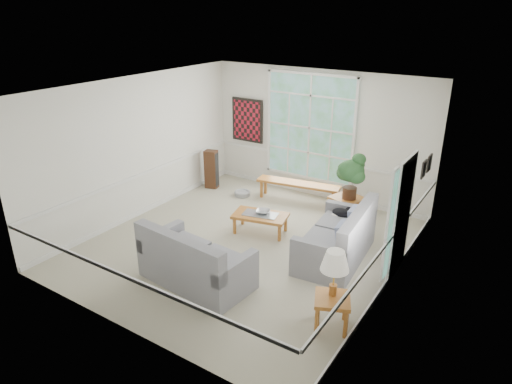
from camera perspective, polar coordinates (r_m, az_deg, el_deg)
floor at (r=8.91m, az=-1.25°, el=-6.56°), size 5.50×6.00×0.01m
ceiling at (r=7.91m, az=-1.43°, el=12.86°), size 5.50×6.00×0.02m
wall_back at (r=10.78m, az=7.74°, el=7.10°), size 5.50×0.02×3.00m
wall_front at (r=6.25m, az=-17.06°, el=-5.38°), size 5.50×0.02×3.00m
wall_left at (r=10.03m, az=-14.50°, el=5.40°), size 0.02×6.00×3.00m
wall_right at (r=7.21m, az=17.05°, el=-1.57°), size 0.02×6.00×3.00m
window_back at (r=10.80m, az=6.72°, el=7.99°), size 2.30×0.08×2.40m
entry_door at (r=7.94m, az=17.68°, el=-2.99°), size 0.08×0.90×2.10m
door_sidelight at (r=7.34m, az=16.37°, el=-4.09°), size 0.08×0.26×1.90m
wall_art at (r=11.65m, az=-1.11°, el=8.95°), size 0.90×0.06×1.10m
wall_frame_near at (r=8.80m, az=20.18°, el=2.71°), size 0.04×0.26×0.32m
wall_frame_far at (r=9.17m, az=20.79°, el=3.40°), size 0.04×0.26×0.32m
loveseat_right at (r=8.34m, az=9.95°, el=-5.05°), size 1.15×1.98×1.03m
loveseat_front at (r=7.61m, az=-7.46°, el=-7.81°), size 1.94×1.12×1.01m
coffee_table at (r=9.26m, az=0.54°, el=-3.95°), size 1.19×0.83×0.40m
pewter_bowl at (r=9.19m, az=0.89°, el=-2.45°), size 0.44×0.44×0.09m
window_bench at (r=10.76m, az=5.25°, el=0.01°), size 2.00×0.72×0.46m
end_table at (r=9.79m, az=11.23°, el=-2.26°), size 0.76×0.76×0.59m
houseplant at (r=9.45m, az=11.77°, el=1.96°), size 0.58×0.58×0.98m
side_table at (r=6.79m, az=9.42°, el=-14.63°), size 0.65×0.65×0.50m
table_lamp at (r=6.52m, az=9.75°, el=-9.98°), size 0.51×0.51×0.69m
pet_bed at (r=11.09m, az=-1.72°, el=-0.16°), size 0.43×0.43×0.12m
floor_speaker at (r=11.49m, az=-5.60°, el=2.85°), size 0.35×0.30×0.97m
cat at (r=8.90m, az=10.69°, el=-2.53°), size 0.41×0.31×0.18m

